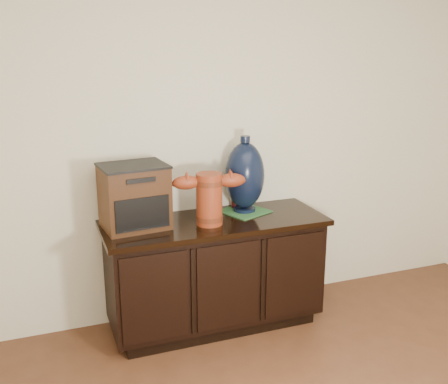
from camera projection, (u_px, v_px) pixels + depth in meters
name	position (u px, v px, depth m)	size (l,w,h in m)	color
sideboard	(215.00, 272.00, 3.51)	(1.46, 0.56, 0.75)	black
terracotta_vessel	(209.00, 196.00, 3.28)	(0.47, 0.20, 0.33)	#9B3C1C
tv_radio	(134.00, 196.00, 3.23)	(0.43, 0.36, 0.40)	#381F0E
green_mat	(244.00, 211.00, 3.58)	(0.28, 0.28, 0.01)	#2F6936
lamp_base	(245.00, 176.00, 3.51)	(0.35, 0.35, 0.52)	black
spray_can	(235.00, 197.00, 3.63)	(0.06, 0.06, 0.16)	#5A0F14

